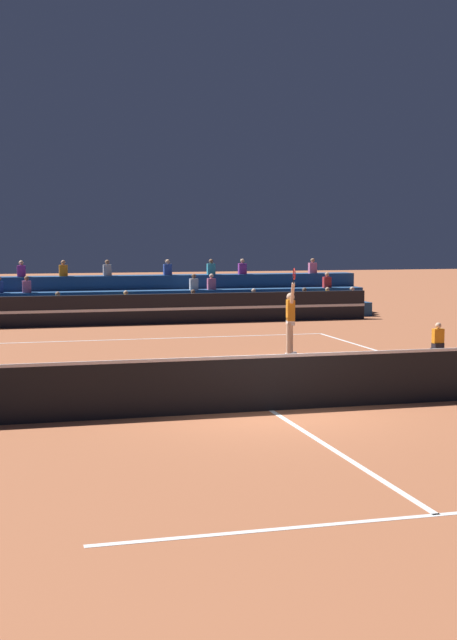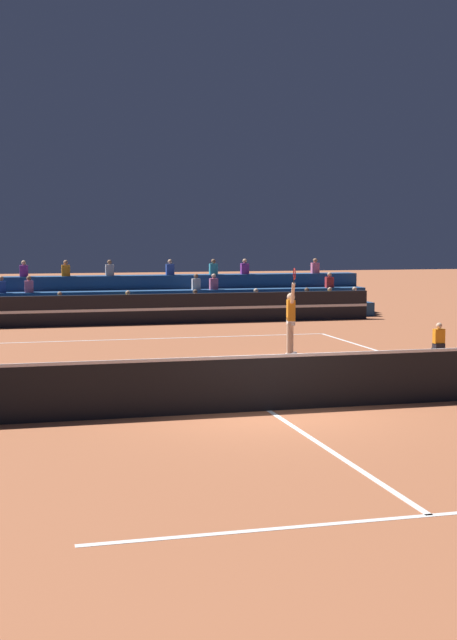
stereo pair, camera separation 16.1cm
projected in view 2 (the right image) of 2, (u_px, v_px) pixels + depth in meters
name	position (u px, v px, depth m)	size (l,w,h in m)	color
ground_plane	(269.00, 411.00, 16.64)	(120.00, 120.00, 0.00)	#AD603D
court_lines	(269.00, 411.00, 16.64)	(11.10, 23.90, 0.01)	white
tennis_net	(269.00, 382.00, 16.59)	(12.00, 0.10, 1.10)	black
sponsor_banner_wall	(136.00, 309.00, 32.43)	(18.00, 0.26, 1.10)	black
bleacher_stand	(126.00, 302.00, 34.86)	(19.49, 2.85, 2.28)	navy
ball_kid_courtside	(439.00, 341.00, 24.70)	(0.30, 0.36, 0.84)	black
tennis_player	(291.00, 320.00, 24.03)	(0.40, 1.09, 2.46)	beige
tennis_ball	(344.00, 354.00, 24.28)	(0.07, 0.07, 0.07)	#C6DB33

